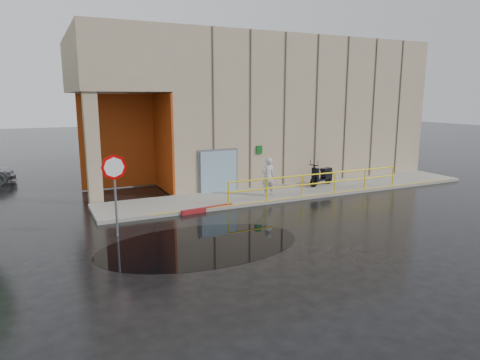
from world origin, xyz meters
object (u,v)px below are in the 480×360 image
object	(u,v)px
scooter	(322,170)
stop_sign	(114,178)
person	(268,177)
red_curb	(207,209)

from	to	relation	value
scooter	stop_sign	bearing A→B (deg)	179.35
person	red_curb	xyz separation A→B (m)	(-3.45, -0.92, -0.97)
person	scooter	size ratio (longest dim) A/B	0.97
stop_sign	scooter	bearing A→B (deg)	37.14
stop_sign	red_curb	size ratio (longest dim) A/B	1.20
stop_sign	red_curb	distance (m)	4.81
person	scooter	xyz separation A→B (m)	(3.75, 0.85, -0.09)
scooter	stop_sign	distance (m)	11.81
person	stop_sign	distance (m)	8.00
scooter	red_curb	size ratio (longest dim) A/B	0.78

